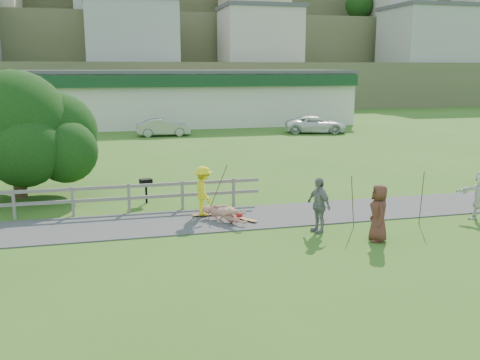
# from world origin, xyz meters

# --- Properties ---
(ground) EXTENTS (260.00, 260.00, 0.00)m
(ground) POSITION_xyz_m (0.00, 0.00, 0.00)
(ground) COLOR #33631C
(ground) RESTS_ON ground
(path) EXTENTS (34.00, 3.00, 0.04)m
(path) POSITION_xyz_m (0.00, 1.50, 0.02)
(path) COLOR #3D3D40
(path) RESTS_ON ground
(fence) EXTENTS (15.05, 0.10, 1.10)m
(fence) POSITION_xyz_m (-4.62, 3.30, 0.72)
(fence) COLOR #655F58
(fence) RESTS_ON ground
(strip_mall) EXTENTS (32.50, 10.75, 5.10)m
(strip_mall) POSITION_xyz_m (4.00, 34.94, 2.58)
(strip_mall) COLOR beige
(strip_mall) RESTS_ON ground
(hillside) EXTENTS (220.00, 67.00, 47.50)m
(hillside) POSITION_xyz_m (0.00, 91.31, 14.41)
(hillside) COLOR #565F38
(hillside) RESTS_ON ground
(skater_rider) EXTENTS (0.75, 1.19, 1.76)m
(skater_rider) POSITION_xyz_m (0.58, 1.99, 0.88)
(skater_rider) COLOR yellow
(skater_rider) RESTS_ON ground
(skater_fallen) EXTENTS (1.73, 1.42, 0.66)m
(skater_fallen) POSITION_xyz_m (1.15, 1.10, 0.33)
(skater_fallen) COLOR tan
(skater_fallen) RESTS_ON ground
(spectator_b) EXTENTS (0.73, 1.15, 1.82)m
(spectator_b) POSITION_xyz_m (3.93, -0.64, 0.91)
(spectator_b) COLOR gray
(spectator_b) RESTS_ON ground
(spectator_c) EXTENTS (0.76, 0.99, 1.80)m
(spectator_c) POSITION_xyz_m (5.36, -2.00, 0.90)
(spectator_c) COLOR #592C23
(spectator_c) RESTS_ON ground
(car_silver) EXTENTS (4.22, 1.51, 1.38)m
(car_silver) POSITION_xyz_m (1.65, 25.99, 0.69)
(car_silver) COLOR #989B9F
(car_silver) RESTS_ON ground
(car_white) EXTENTS (5.45, 3.49, 1.40)m
(car_white) POSITION_xyz_m (14.13, 24.99, 0.70)
(car_white) COLOR white
(car_white) RESTS_ON ground
(tree) EXTENTS (7.08, 7.08, 4.00)m
(tree) POSITION_xyz_m (-6.29, 6.81, 2.00)
(tree) COLOR black
(tree) RESTS_ON ground
(bbq) EXTENTS (0.52, 0.44, 0.98)m
(bbq) POSITION_xyz_m (-1.27, 4.56, 0.49)
(bbq) COLOR black
(bbq) RESTS_ON ground
(longboard_rider) EXTENTS (0.80, 0.23, 0.09)m
(longboard_rider) POSITION_xyz_m (0.58, 1.99, 0.04)
(longboard_rider) COLOR olive
(longboard_rider) RESTS_ON ground
(longboard_fallen) EXTENTS (0.62, 0.76, 0.09)m
(longboard_fallen) POSITION_xyz_m (1.95, 1.00, 0.04)
(longboard_fallen) COLOR olive
(longboard_fallen) RESTS_ON ground
(helmet) EXTENTS (0.28, 0.28, 0.28)m
(helmet) POSITION_xyz_m (1.75, 1.45, 0.14)
(helmet) COLOR #AC1212
(helmet) RESTS_ON ground
(pole_rider) EXTENTS (0.03, 0.03, 1.97)m
(pole_rider) POSITION_xyz_m (1.18, 2.39, 0.98)
(pole_rider) COLOR #503720
(pole_rider) RESTS_ON ground
(pole_spec_left) EXTENTS (0.03, 0.03, 1.79)m
(pole_spec_left) POSITION_xyz_m (5.21, -0.49, 0.89)
(pole_spec_left) COLOR #503720
(pole_spec_left) RESTS_ON ground
(pole_spec_right) EXTENTS (0.03, 0.03, 1.85)m
(pole_spec_right) POSITION_xyz_m (7.67, -0.70, 0.93)
(pole_spec_right) COLOR #503720
(pole_spec_right) RESTS_ON ground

